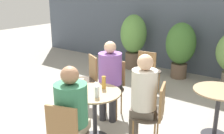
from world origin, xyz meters
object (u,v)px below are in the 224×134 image
bistro_chair_1 (154,111)px  beer_glass_0 (97,92)px  bistro_chair_0 (67,133)px  bistro_chair_4 (149,68)px  beer_glass_2 (82,85)px  seated_person_1 (143,94)px  cafe_table_near (95,103)px  seated_person_0 (72,110)px  seated_person_2 (110,74)px  bistro_chair_2 (113,83)px  bistro_chair_5 (88,76)px  potted_plant_1 (181,46)px  cafe_table_far (218,101)px  beer_glass_1 (104,82)px  potted_plant_0 (133,38)px

bistro_chair_1 → beer_glass_0: 0.76m
bistro_chair_0 → bistro_chair_1: size_ratio=1.00×
bistro_chair_4 → beer_glass_2: bistro_chair_4 is taller
seated_person_1 → cafe_table_near: bearing=-90.0°
seated_person_0 → seated_person_2: seated_person_2 is taller
bistro_chair_2 → seated_person_1: 1.06m
bistro_chair_5 → beer_glass_0: (0.96, -0.91, 0.23)m
bistro_chair_5 → beer_glass_0: bistro_chair_5 is taller
bistro_chair_1 → seated_person_1: (-0.14, -0.05, 0.21)m
seated_person_0 → potted_plant_1: size_ratio=0.97×
cafe_table_far → bistro_chair_4: (-1.50, 0.75, 0.01)m
bistro_chair_1 → seated_person_2: seated_person_2 is taller
seated_person_0 → cafe_table_near: bearing=-90.0°
bistro_chair_5 → seated_person_0: seated_person_0 is taller
cafe_table_near → beer_glass_0: beer_glass_0 is taller
beer_glass_2 → seated_person_2: bearing=93.2°
bistro_chair_1 → beer_glass_2: (-0.93, -0.31, 0.24)m
cafe_table_far → bistro_chair_2: (-1.58, -0.30, 0.01)m
bistro_chair_2 → seated_person_2: size_ratio=0.71×
bistro_chair_2 → seated_person_0: seated_person_0 is taller
bistro_chair_2 → beer_glass_1: size_ratio=5.03×
bistro_chair_0 → potted_plant_0: size_ratio=0.64×
bistro_chair_2 → bistro_chair_0: bearing=-90.0°
cafe_table_far → seated_person_1: bearing=-129.5°
beer_glass_0 → beer_glass_1: beer_glass_1 is taller
cafe_table_near → beer_glass_2: 0.30m
beer_glass_2 → bistro_chair_5: bearing=127.2°
bistro_chair_1 → potted_plant_0: size_ratio=0.64×
bistro_chair_1 → bistro_chair_2: 1.14m
bistro_chair_2 → seated_person_1: size_ratio=0.70×
cafe_table_near → bistro_chair_4: size_ratio=0.81×
bistro_chair_4 → beer_glass_1: bearing=91.7°
potted_plant_0 → bistro_chair_2: bearing=-65.3°
bistro_chair_1 → potted_plant_0: (-2.12, 2.93, 0.26)m
potted_plant_1 → cafe_table_near: bearing=-88.3°
cafe_table_far → seated_person_0: bearing=-123.8°
cafe_table_far → bistro_chair_5: bearing=-173.0°
cafe_table_near → bistro_chair_4: (-0.16, 1.82, 0.01)m
bistro_chair_0 → beer_glass_1: bearing=-94.7°
bistro_chair_1 → bistro_chair_5: same height
bistro_chair_0 → bistro_chair_1: same height
bistro_chair_5 → potted_plant_1: size_ratio=0.69×
seated_person_2 → bistro_chair_1: bearing=-39.2°
cafe_table_near → seated_person_1: bearing=18.2°
bistro_chair_0 → seated_person_2: bearing=-90.0°
seated_person_1 → bistro_chair_2: bearing=-140.7°
bistro_chair_1 → seated_person_1: bearing=-90.0°
potted_plant_1 → bistro_chair_4: bearing=-93.0°
bistro_chair_0 → potted_plant_0: (-1.61, 3.94, 0.26)m
seated_person_1 → potted_plant_0: (-1.98, 2.97, 0.05)m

